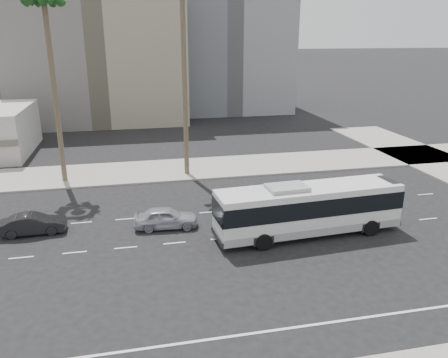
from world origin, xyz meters
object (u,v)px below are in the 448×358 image
object	(u,v)px
city_bus	(309,208)
car_b	(33,224)
car_a	(166,218)
palm_mid	(44,0)

from	to	relation	value
city_bus	car_b	distance (m)	17.98
car_a	palm_mid	bearing A→B (deg)	38.70
city_bus	car_a	size ratio (longest dim) A/B	2.91
car_b	palm_mid	xyz separation A→B (m)	(0.68, 10.71, 14.32)
car_b	palm_mid	bearing A→B (deg)	-5.91
car_a	palm_mid	world-z (taller)	palm_mid
city_bus	car_b	xyz separation A→B (m)	(-17.53, 3.83, -1.16)
car_b	car_a	bearing A→B (deg)	-97.96
city_bus	car_b	bearing A→B (deg)	163.91
city_bus	palm_mid	distance (m)	25.85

